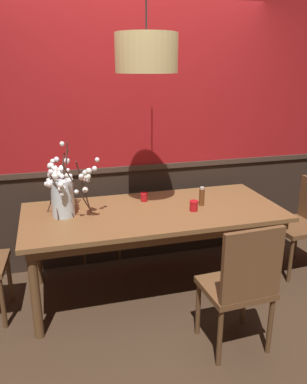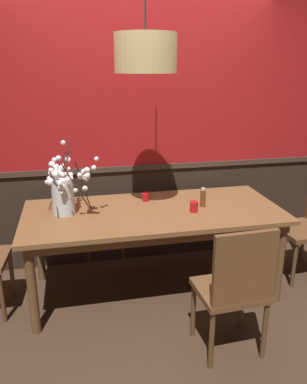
# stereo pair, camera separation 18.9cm
# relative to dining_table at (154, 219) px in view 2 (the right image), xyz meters

# --- Properties ---
(ground_plane) EXTENTS (24.00, 24.00, 0.00)m
(ground_plane) POSITION_rel_dining_table_xyz_m (0.00, 0.00, -0.69)
(ground_plane) COLOR #422D1E
(back_wall) EXTENTS (6.03, 0.14, 3.00)m
(back_wall) POSITION_rel_dining_table_xyz_m (0.00, 0.69, 0.80)
(back_wall) COLOR #2D2119
(back_wall) RESTS_ON ground
(dining_table) EXTENTS (2.17, 0.96, 0.77)m
(dining_table) POSITION_rel_dining_table_xyz_m (0.00, 0.00, 0.00)
(dining_table) COLOR brown
(dining_table) RESTS_ON ground
(chair_far_side_left) EXTENTS (0.43, 0.44, 0.91)m
(chair_far_side_left) POSITION_rel_dining_table_xyz_m (-0.36, 0.90, -0.18)
(chair_far_side_left) COLOR brown
(chair_far_side_left) RESTS_ON ground
(chair_near_side_right) EXTENTS (0.47, 0.42, 0.97)m
(chair_near_side_right) POSITION_rel_dining_table_xyz_m (0.36, -0.91, -0.15)
(chair_near_side_right) COLOR brown
(chair_near_side_right) RESTS_ON ground
(vase_with_blossoms) EXTENTS (0.43, 0.50, 0.60)m
(vase_with_blossoms) POSITION_rel_dining_table_xyz_m (-0.73, 0.07, 0.26)
(vase_with_blossoms) COLOR silver
(vase_with_blossoms) RESTS_ON dining_table
(candle_holder_nearer_center) EXTENTS (0.07, 0.07, 0.08)m
(candle_holder_nearer_center) POSITION_rel_dining_table_xyz_m (-0.02, 0.24, 0.12)
(candle_holder_nearer_center) COLOR red
(candle_holder_nearer_center) RESTS_ON dining_table
(candle_holder_nearer_edge) EXTENTS (0.07, 0.07, 0.09)m
(candle_holder_nearer_edge) POSITION_rel_dining_table_xyz_m (0.32, -0.11, 0.12)
(candle_holder_nearer_edge) COLOR red
(candle_holder_nearer_edge) RESTS_ON dining_table
(condiment_bottle) EXTENTS (0.05, 0.05, 0.17)m
(condiment_bottle) POSITION_rel_dining_table_xyz_m (0.44, -0.00, 0.16)
(condiment_bottle) COLOR brown
(condiment_bottle) RESTS_ON dining_table
(pendant_lamp) EXTENTS (0.46, 0.46, 1.12)m
(pendant_lamp) POSITION_rel_dining_table_xyz_m (-0.08, -0.09, 1.32)
(pendant_lamp) COLOR tan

